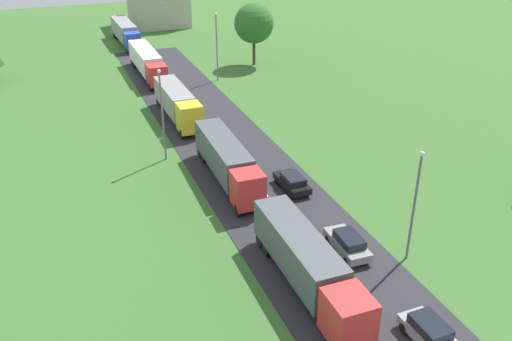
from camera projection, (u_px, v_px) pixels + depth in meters
truck_second at (308, 263)px, 35.21m from camera, size 2.58×12.92×3.47m
truck_third at (227, 160)px, 48.61m from camera, size 2.78×13.03×3.54m
truck_fourth at (177, 102)px, 61.86m from camera, size 2.62×12.27×3.45m
truck_fifth at (147, 61)px, 76.70m from camera, size 2.54×14.46×3.48m
truck_sixth at (125, 32)px, 92.64m from camera, size 2.78×13.38×3.56m
car_third at (431, 333)px, 31.34m from camera, size 1.91×4.16×1.51m
car_fourth at (348, 243)px, 39.37m from camera, size 1.89×4.36×1.51m
car_fifth at (292, 182)px, 47.69m from camera, size 1.90×4.18×1.42m
lamppost_second at (415, 201)px, 37.10m from camera, size 0.36×0.36×8.39m
lamppost_third at (162, 111)px, 51.32m from camera, size 0.36×0.36×8.98m
lamppost_fourth at (217, 44)px, 73.39m from camera, size 0.36×0.36×9.15m
tree_pine at (254, 23)px, 79.82m from camera, size 5.76×5.76×9.00m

